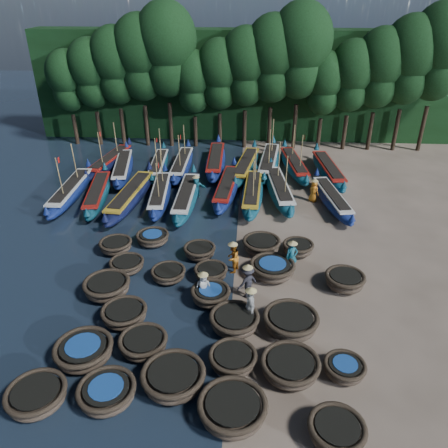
# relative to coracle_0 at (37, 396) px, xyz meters

# --- Properties ---
(ground) EXTENTS (120.00, 120.00, 0.00)m
(ground) POSITION_rel_coracle_0_xyz_m (6.80, 9.44, -0.42)
(ground) COLOR gray
(ground) RESTS_ON ground
(foliage_wall) EXTENTS (40.00, 3.00, 10.00)m
(foliage_wall) POSITION_rel_coracle_0_xyz_m (6.80, 32.94, 4.58)
(foliage_wall) COLOR black
(foliage_wall) RESTS_ON ground
(coracle_0) EXTENTS (2.67, 2.67, 0.74)m
(coracle_0) POSITION_rel_coracle_0_xyz_m (0.00, 0.00, 0.00)
(coracle_0) COLOR brown
(coracle_0) RESTS_ON ground
(coracle_1) EXTENTS (2.43, 2.43, 0.73)m
(coracle_1) POSITION_rel_coracle_0_xyz_m (2.49, 0.30, 0.00)
(coracle_1) COLOR brown
(coracle_1) RESTS_ON ground
(coracle_2) EXTENTS (2.49, 2.49, 0.83)m
(coracle_2) POSITION_rel_coracle_0_xyz_m (4.81, 1.08, 0.05)
(coracle_2) COLOR brown
(coracle_2) RESTS_ON ground
(coracle_3) EXTENTS (3.04, 3.04, 0.82)m
(coracle_3) POSITION_rel_coracle_0_xyz_m (7.09, -0.15, 0.04)
(coracle_3) COLOR brown
(coracle_3) RESTS_ON ground
(coracle_4) EXTENTS (1.98, 1.98, 0.78)m
(coracle_4) POSITION_rel_coracle_0_xyz_m (10.57, -0.80, 0.02)
(coracle_4) COLOR brown
(coracle_4) RESTS_ON ground
(coracle_5) EXTENTS (2.66, 2.66, 0.81)m
(coracle_5) POSITION_rel_coracle_0_xyz_m (0.97, 2.22, 0.04)
(coracle_5) COLOR brown
(coracle_5) RESTS_ON ground
(coracle_6) EXTENTS (2.29, 2.29, 0.73)m
(coracle_6) POSITION_rel_coracle_0_xyz_m (3.26, 2.85, -0.00)
(coracle_6) COLOR brown
(coracle_6) RESTS_ON ground
(coracle_7) EXTENTS (2.40, 2.40, 0.71)m
(coracle_7) POSITION_rel_coracle_0_xyz_m (7.00, 2.22, -0.02)
(coracle_7) COLOR brown
(coracle_7) RESTS_ON ground
(coracle_8) EXTENTS (2.36, 2.36, 0.77)m
(coracle_8) POSITION_rel_coracle_0_xyz_m (9.24, 1.93, 0.02)
(coracle_8) COLOR brown
(coracle_8) RESTS_ON ground
(coracle_9) EXTENTS (2.00, 2.00, 0.65)m
(coracle_9) POSITION_rel_coracle_0_xyz_m (11.35, 2.02, -0.04)
(coracle_9) COLOR brown
(coracle_9) RESTS_ON ground
(coracle_10) EXTENTS (2.75, 2.75, 0.85)m
(coracle_10) POSITION_rel_coracle_0_xyz_m (0.65, 6.46, 0.06)
(coracle_10) COLOR brown
(coracle_10) RESTS_ON ground
(coracle_11) EXTENTS (2.28, 2.28, 0.74)m
(coracle_11) POSITION_rel_coracle_0_xyz_m (2.00, 4.60, 0.00)
(coracle_11) COLOR brown
(coracle_11) RESTS_ON ground
(coracle_12) EXTENTS (2.23, 2.23, 0.77)m
(coracle_12) POSITION_rel_coracle_0_xyz_m (5.76, 6.21, 0.02)
(coracle_12) COLOR brown
(coracle_12) RESTS_ON ground
(coracle_13) EXTENTS (2.40, 2.40, 0.79)m
(coracle_13) POSITION_rel_coracle_0_xyz_m (6.97, 4.42, 0.03)
(coracle_13) COLOR brown
(coracle_13) RESTS_ON ground
(coracle_14) EXTENTS (2.70, 2.70, 0.84)m
(coracle_14) POSITION_rel_coracle_0_xyz_m (9.44, 4.49, 0.06)
(coracle_14) COLOR brown
(coracle_14) RESTS_ON ground
(coracle_15) EXTENTS (2.05, 2.05, 0.64)m
(coracle_15) POSITION_rel_coracle_0_xyz_m (1.07, 8.60, -0.06)
(coracle_15) COLOR brown
(coracle_15) RESTS_ON ground
(coracle_16) EXTENTS (1.81, 1.81, 0.63)m
(coracle_16) POSITION_rel_coracle_0_xyz_m (3.42, 7.92, -0.06)
(coracle_16) COLOR brown
(coracle_16) RESTS_ON ground
(coracle_17) EXTENTS (2.14, 2.14, 0.70)m
(coracle_17) POSITION_rel_coracle_0_xyz_m (5.60, 8.12, -0.02)
(coracle_17) COLOR brown
(coracle_17) RESTS_ON ground
(coracle_18) EXTENTS (2.47, 2.47, 0.81)m
(coracle_18) POSITION_rel_coracle_0_xyz_m (8.79, 8.57, 0.05)
(coracle_18) COLOR brown
(coracle_18) RESTS_ON ground
(coracle_19) EXTENTS (2.43, 2.43, 0.81)m
(coracle_19) POSITION_rel_coracle_0_xyz_m (12.38, 7.75, 0.04)
(coracle_19) COLOR brown
(coracle_19) RESTS_ON ground
(coracle_20) EXTENTS (2.23, 2.23, 0.71)m
(coracle_20) POSITION_rel_coracle_0_xyz_m (-0.05, 10.42, -0.02)
(coracle_20) COLOR brown
(coracle_20) RESTS_ON ground
(coracle_21) EXTENTS (2.30, 2.30, 0.67)m
(coracle_21) POSITION_rel_coracle_0_xyz_m (1.87, 11.46, -0.04)
(coracle_21) COLOR brown
(coracle_21) RESTS_ON ground
(coracle_22) EXTENTS (2.02, 2.02, 0.71)m
(coracle_22) POSITION_rel_coracle_0_xyz_m (4.79, 10.13, -0.01)
(coracle_22) COLOR brown
(coracle_22) RESTS_ON ground
(coracle_23) EXTENTS (2.34, 2.34, 0.80)m
(coracle_23) POSITION_rel_coracle_0_xyz_m (8.26, 10.93, 0.04)
(coracle_23) COLOR brown
(coracle_23) RESTS_ON ground
(coracle_24) EXTENTS (1.78, 1.78, 0.71)m
(coracle_24) POSITION_rel_coracle_0_xyz_m (10.33, 10.82, -0.02)
(coracle_24) COLOR brown
(coracle_24) RESTS_ON ground
(long_boat_0) EXTENTS (1.66, 8.71, 3.70)m
(long_boat_0) POSITION_rel_coracle_0_xyz_m (-5.20, 17.24, 0.17)
(long_boat_0) COLOR navy
(long_boat_0) RESTS_ON ground
(long_boat_1) EXTENTS (2.69, 8.17, 1.45)m
(long_boat_1) POSITION_rel_coracle_0_xyz_m (-3.20, 17.03, 0.13)
(long_boat_1) COLOR navy
(long_boat_1) RESTS_ON ground
(long_boat_2) EXTENTS (2.49, 9.06, 1.60)m
(long_boat_2) POSITION_rel_coracle_0_xyz_m (-0.74, 16.65, 0.19)
(long_boat_2) COLOR #0F1437
(long_boat_2) RESTS_ON ground
(long_boat_3) EXTENTS (2.08, 8.08, 3.44)m
(long_boat_3) POSITION_rel_coracle_0_xyz_m (1.22, 17.20, 0.12)
(long_boat_3) COLOR navy
(long_boat_3) RESTS_ON ground
(long_boat_4) EXTENTS (1.53, 8.55, 1.51)m
(long_boat_4) POSITION_rel_coracle_0_xyz_m (3.14, 16.76, 0.15)
(long_boat_4) COLOR navy
(long_boat_4) RESTS_ON ground
(long_boat_5) EXTENTS (2.23, 8.56, 1.51)m
(long_boat_5) POSITION_rel_coracle_0_xyz_m (5.87, 18.52, 0.15)
(long_boat_5) COLOR navy
(long_boat_5) RESTS_ON ground
(long_boat_6) EXTENTS (1.89, 8.44, 3.59)m
(long_boat_6) POSITION_rel_coracle_0_xyz_m (7.71, 17.72, 0.15)
(long_boat_6) COLOR navy
(long_boat_6) RESTS_ON ground
(long_boat_7) EXTENTS (2.51, 8.70, 3.72)m
(long_boat_7) POSITION_rel_coracle_0_xyz_m (9.62, 18.43, 0.17)
(long_boat_7) COLOR navy
(long_boat_7) RESTS_ON ground
(long_boat_8) EXTENTS (2.62, 7.77, 1.38)m
(long_boat_8) POSITION_rel_coracle_0_xyz_m (13.19, 17.21, 0.11)
(long_boat_8) COLOR navy
(long_boat_8) RESTS_ON ground
(long_boat_9) EXTENTS (2.79, 8.26, 3.55)m
(long_boat_9) POSITION_rel_coracle_0_xyz_m (-4.14, 23.34, 0.14)
(long_boat_9) COLOR #0F1437
(long_boat_9) RESTS_ON ground
(long_boat_10) EXTENTS (2.89, 8.43, 1.50)m
(long_boat_10) POSITION_rel_coracle_0_xyz_m (-2.71, 21.94, 0.15)
(long_boat_10) COLOR navy
(long_boat_10) RESTS_ON ground
(long_boat_11) EXTENTS (1.81, 7.71, 3.28)m
(long_boat_11) POSITION_rel_coracle_0_xyz_m (0.02, 22.83, 0.10)
(long_boat_11) COLOR navy
(long_boat_11) RESTS_ON ground
(long_boat_12) EXTENTS (1.47, 8.33, 3.54)m
(long_boat_12) POSITION_rel_coracle_0_xyz_m (1.92, 23.00, 0.14)
(long_boat_12) COLOR navy
(long_boat_12) RESTS_ON ground
(long_boat_13) EXTENTS (1.76, 9.10, 1.60)m
(long_boat_13) POSITION_rel_coracle_0_xyz_m (4.63, 23.86, 0.19)
(long_boat_13) COLOR navy
(long_boat_13) RESTS_ON ground
(long_boat_14) EXTENTS (2.94, 8.69, 1.55)m
(long_boat_14) POSITION_rel_coracle_0_xyz_m (7.15, 22.89, 0.17)
(long_boat_14) COLOR navy
(long_boat_14) RESTS_ON ground
(long_boat_15) EXTENTS (2.62, 9.10, 3.89)m
(long_boat_15) POSITION_rel_coracle_0_xyz_m (9.05, 23.83, 0.20)
(long_boat_15) COLOR navy
(long_boat_15) RESTS_ON ground
(long_boat_16) EXTENTS (2.60, 8.35, 3.58)m
(long_boat_16) POSITION_rel_coracle_0_xyz_m (11.09, 23.45, 0.15)
(long_boat_16) COLOR navy
(long_boat_16) RESTS_ON ground
(long_boat_17) EXTENTS (2.43, 8.61, 1.52)m
(long_boat_17) POSITION_rel_coracle_0_xyz_m (13.70, 22.46, 0.16)
(long_boat_17) COLOR navy
(long_boat_17) RESTS_ON ground
(fisherman_0) EXTENTS (0.81, 0.60, 1.71)m
(fisherman_0) POSITION_rel_coracle_0_xyz_m (5.39, 6.41, 0.41)
(fisherman_0) COLOR beige
(fisherman_0) RESTS_ON ground
(fisherman_1) EXTENTS (0.68, 0.52, 1.93)m
(fisherman_1) POSITION_rel_coracle_0_xyz_m (9.81, 9.16, 0.54)
(fisherman_1) COLOR #1B6173
(fisherman_1) RESTS_ON ground
(fisherman_2) EXTENTS (0.92, 1.03, 1.94)m
(fisherman_2) POSITION_rel_coracle_0_xyz_m (6.70, 8.86, 0.50)
(fisherman_2) COLOR orange
(fisherman_2) RESTS_ON ground
(fisherman_3) EXTENTS (1.29, 1.22, 1.96)m
(fisherman_3) POSITION_rel_coracle_0_xyz_m (7.50, 6.77, 0.49)
(fisherman_3) COLOR black
(fisherman_3) RESTS_ON ground
(fisherman_4) EXTENTS (0.61, 1.11, 2.00)m
(fisherman_4) POSITION_rel_coracle_0_xyz_m (7.67, 4.94, 0.53)
(fisherman_4) COLOR beige
(fisherman_4) RESTS_ON ground
(fisherman_5) EXTENTS (1.52, 0.67, 1.78)m
(fisherman_5) POSITION_rel_coracle_0_xyz_m (3.68, 18.10, 0.41)
(fisherman_5) COLOR #1B6173
(fisherman_5) RESTS_ON ground
(fisherman_6) EXTENTS (0.91, 0.93, 1.82)m
(fisherman_6) POSITION_rel_coracle_0_xyz_m (12.00, 17.85, 0.45)
(fisherman_6) COLOR orange
(fisherman_6) RESTS_ON ground
(tree_0) EXTENTS (3.68, 3.68, 8.68)m
(tree_0) POSITION_rel_coracle_0_xyz_m (-9.20, 29.44, 5.55)
(tree_0) COLOR black
(tree_0) RESTS_ON ground
(tree_1) EXTENTS (4.09, 4.09, 9.65)m
(tree_1) POSITION_rel_coracle_0_xyz_m (-6.90, 29.44, 6.22)
(tree_1) COLOR black
(tree_1) RESTS_ON ground
(tree_2) EXTENTS (4.51, 4.51, 10.63)m
(tree_2) POSITION_rel_coracle_0_xyz_m (-4.60, 29.44, 6.90)
(tree_2) COLOR black
(tree_2) RESTS_ON ground
(tree_3) EXTENTS (4.92, 4.92, 11.60)m
(tree_3) POSITION_rel_coracle_0_xyz_m (-2.30, 29.44, 7.57)
(tree_3) COLOR black
(tree_3) RESTS_ON ground
(tree_4) EXTENTS (5.34, 5.34, 12.58)m
(tree_4) POSITION_rel_coracle_0_xyz_m (-0.00, 29.44, 8.25)
(tree_4) COLOR black
(tree_4) RESTS_ON ground
(tree_5) EXTENTS (3.68, 3.68, 8.68)m
(tree_5) POSITION_rel_coracle_0_xyz_m (2.30, 29.44, 5.55)
(tree_5) COLOR black
(tree_5) RESTS_ON ground
(tree_6) EXTENTS (4.09, 4.09, 9.65)m
(tree_6) POSITION_rel_coracle_0_xyz_m (4.60, 29.44, 6.22)
(tree_6) COLOR black
(tree_6) RESTS_ON ground
(tree_7) EXTENTS (4.51, 4.51, 10.63)m
(tree_7) POSITION_rel_coracle_0_xyz_m (6.90, 29.44, 6.90)
(tree_7) COLOR black
(tree_7) RESTS_ON ground
(tree_8) EXTENTS (4.92, 4.92, 11.60)m
(tree_8) POSITION_rel_coracle_0_xyz_m (9.20, 29.44, 7.57)
(tree_8) COLOR black
(tree_8) RESTS_ON ground
(tree_9) EXTENTS (5.34, 5.34, 12.58)m
(tree_9) POSITION_rel_coracle_0_xyz_m (11.50, 29.44, 8.25)
(tree_9) COLOR black
(tree_9) RESTS_ON ground
(tree_10) EXTENTS (3.68, 3.68, 8.68)m
(tree_10) POSITION_rel_coracle_0_xyz_m (13.80, 29.44, 5.55)
(tree_10) COLOR black
(tree_10) RESTS_ON ground
(tree_11) EXTENTS (4.09, 4.09, 9.65)m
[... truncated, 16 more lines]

